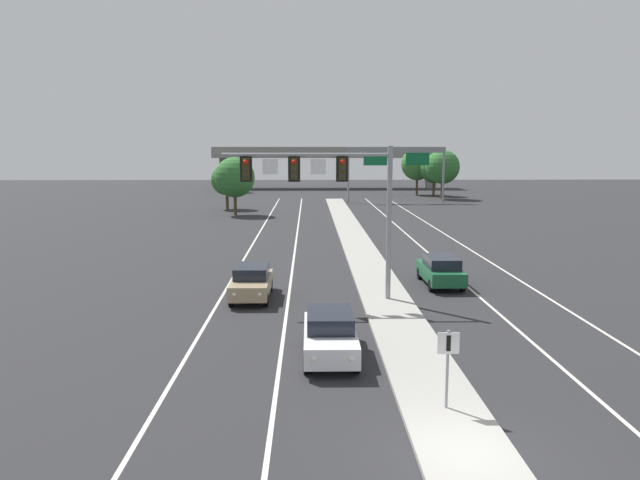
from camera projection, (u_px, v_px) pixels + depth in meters
ground_plane at (467, 458)px, 14.01m from camera, size 260.00×260.00×0.00m
median_island at (378, 284)px, 31.79m from camera, size 2.40×110.00×0.15m
lane_stripe_oncoming_center at (293, 261)px, 38.63m from camera, size 0.14×100.00×0.01m
lane_stripe_receding_center at (438, 261)px, 38.81m from camera, size 0.14×100.00×0.01m
edge_stripe_left at (242, 262)px, 38.57m from camera, size 0.14×100.00×0.01m
edge_stripe_right at (488, 261)px, 38.87m from camera, size 0.14×100.00×0.01m
overhead_signal_mast at (330, 186)px, 27.61m from camera, size 7.88×0.44×7.20m
median_sign_post at (448, 358)px, 16.20m from camera, size 0.60×0.10×2.20m
car_oncoming_white at (330, 334)px, 20.77m from camera, size 1.82×4.47×1.58m
car_oncoming_tan at (252, 282)px, 29.03m from camera, size 1.83×4.48×1.58m
car_receding_green at (441, 270)px, 31.76m from camera, size 1.85×4.48×1.58m
highway_sign_gantry at (396, 157)px, 80.65m from camera, size 13.28×0.42×7.50m
overpass_bridge at (328, 157)px, 110.78m from camera, size 42.40×6.40×7.65m
tree_far_right_c at (443, 167)px, 86.64m from camera, size 4.95×4.95×7.15m
tree_far_left_a at (235, 177)px, 65.20m from camera, size 4.41×4.41×6.38m
tree_far_left_c at (227, 180)px, 71.98m from camera, size 3.79×3.79×5.49m
tree_far_right_b at (434, 169)px, 92.38m from camera, size 4.49×4.49×6.49m
tree_far_left_b at (231, 171)px, 100.65m from camera, size 3.85×3.85×5.57m
tree_far_right_a at (417, 164)px, 94.73m from camera, size 5.15×5.15×7.46m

